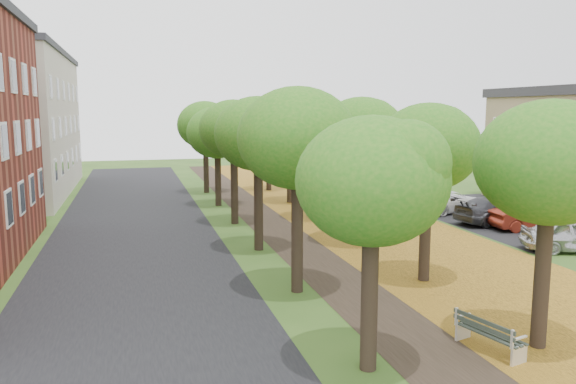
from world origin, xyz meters
TOP-DOWN VIEW (x-y plane):
  - ground at (0.00, 0.00)m, footprint 120.00×120.00m
  - street_asphalt at (-7.50, 15.00)m, footprint 8.00×70.00m
  - footpath at (0.00, 15.00)m, footprint 3.20×70.00m
  - leaf_verge at (5.00, 15.00)m, footprint 7.50×70.00m
  - parking_lot at (13.50, 16.00)m, footprint 9.00×16.00m
  - tree_row_west at (-2.20, 15.00)m, footprint 3.81×33.81m
  - tree_row_east at (2.60, 15.00)m, footprint 3.81×33.81m
  - bench at (1.14, 0.07)m, footprint 1.03×2.00m
  - car_silver at (11.00, 7.99)m, footprint 4.71×3.13m
  - car_red at (12.28, 12.38)m, footprint 4.32×1.77m
  - car_grey at (11.62, 14.17)m, footprint 5.24×2.56m
  - car_white at (11.00, 18.11)m, footprint 5.08×3.43m

SIDE VIEW (x-z plane):
  - ground at x=0.00m, z-range 0.00..0.00m
  - street_asphalt at x=-7.50m, z-range 0.00..0.01m
  - parking_lot at x=13.50m, z-range 0.00..0.01m
  - footpath at x=0.00m, z-range 0.00..0.01m
  - leaf_verge at x=5.00m, z-range 0.00..0.01m
  - bench at x=1.14m, z-range 0.02..0.93m
  - car_white at x=11.00m, z-range 0.00..1.29m
  - car_red at x=12.28m, z-range 0.00..1.39m
  - car_grey at x=11.62m, z-range 0.00..1.47m
  - car_silver at x=11.00m, z-range 0.00..1.49m
  - tree_row_west at x=-2.20m, z-range 1.58..8.04m
  - tree_row_east at x=2.60m, z-range 1.58..8.04m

